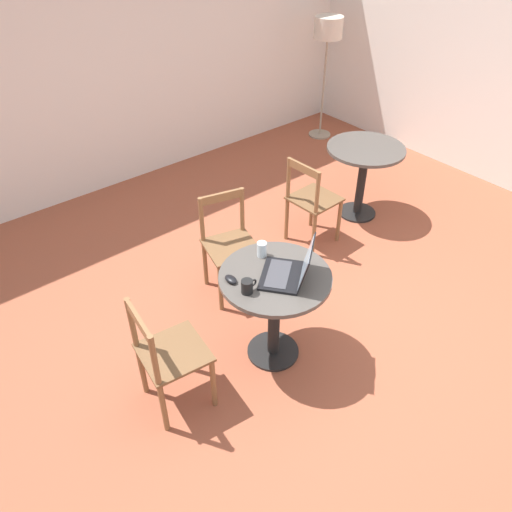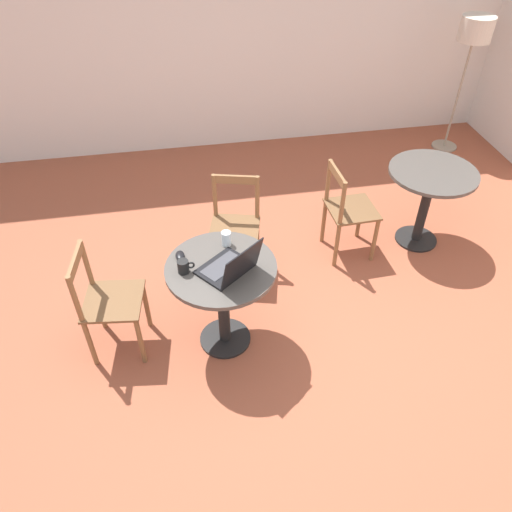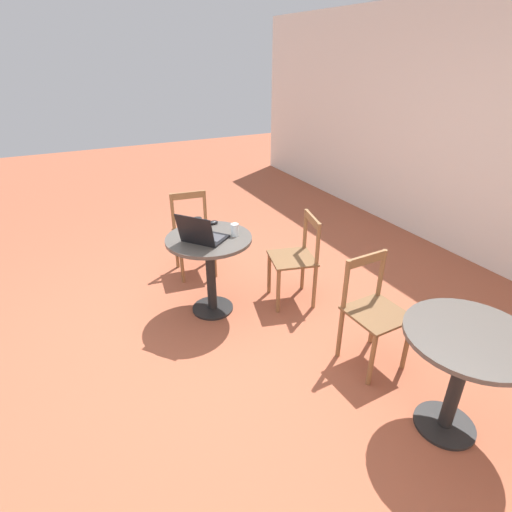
% 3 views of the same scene
% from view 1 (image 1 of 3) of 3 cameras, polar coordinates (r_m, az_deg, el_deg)
% --- Properties ---
extents(ground_plane, '(16.00, 16.00, 0.00)m').
position_cam_1_polar(ground_plane, '(3.78, 7.95, -10.36)').
color(ground_plane, '#9E5138').
extents(wall_back, '(9.40, 0.06, 2.70)m').
position_cam_1_polar(wall_back, '(5.41, -17.74, 20.76)').
color(wall_back, white).
rests_on(wall_back, ground_plane).
extents(cafe_table_near, '(0.74, 0.74, 0.73)m').
position_cam_1_polar(cafe_table_near, '(3.32, 2.15, -4.46)').
color(cafe_table_near, black).
rests_on(cafe_table_near, ground_plane).
extents(cafe_table_mid, '(0.74, 0.74, 0.73)m').
position_cam_1_polar(cafe_table_mid, '(4.96, 12.24, 10.29)').
color(cafe_table_mid, black).
rests_on(cafe_table_mid, ground_plane).
extents(chair_near_back, '(0.48, 0.48, 0.85)m').
position_cam_1_polar(chair_near_back, '(3.96, -3.05, 1.19)').
color(chair_near_back, brown).
rests_on(chair_near_back, ground_plane).
extents(chair_near_left, '(0.44, 0.44, 0.85)m').
position_cam_1_polar(chair_near_left, '(3.16, -10.04, -11.24)').
color(chair_near_left, brown).
rests_on(chair_near_left, ground_plane).
extents(chair_mid_left, '(0.41, 0.41, 0.85)m').
position_cam_1_polar(chair_mid_left, '(4.53, 6.35, 6.21)').
color(chair_mid_left, brown).
rests_on(chair_mid_left, ground_plane).
extents(floor_lamp, '(0.34, 0.34, 1.46)m').
position_cam_1_polar(floor_lamp, '(6.45, 8.21, 23.67)').
color(floor_lamp, '#9E937F').
rests_on(floor_lamp, ground_plane).
extents(laptop, '(0.45, 0.45, 0.26)m').
position_cam_1_polar(laptop, '(3.16, 3.83, -1.73)').
color(laptop, black).
rests_on(laptop, cafe_table_near).
extents(mouse, '(0.06, 0.10, 0.03)m').
position_cam_1_polar(mouse, '(3.16, -2.88, -2.67)').
color(mouse, black).
rests_on(mouse, cafe_table_near).
extents(mug, '(0.11, 0.07, 0.09)m').
position_cam_1_polar(mug, '(3.06, -0.99, -3.49)').
color(mug, black).
rests_on(mug, cafe_table_near).
extents(drinking_glass, '(0.07, 0.07, 0.11)m').
position_cam_1_polar(drinking_glass, '(3.33, 0.68, 0.77)').
color(drinking_glass, silver).
rests_on(drinking_glass, cafe_table_near).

